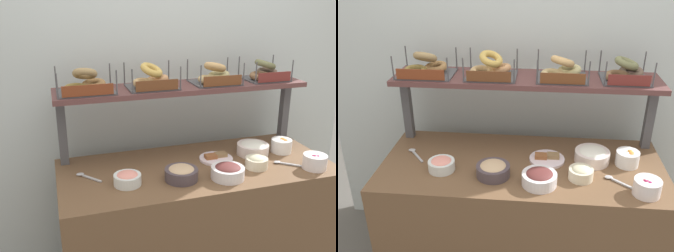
{
  "view_description": "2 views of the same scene",
  "coord_description": "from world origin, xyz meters",
  "views": [
    {
      "loc": [
        -0.78,
        -1.93,
        1.81
      ],
      "look_at": [
        -0.16,
        0.07,
        1.09
      ],
      "focal_mm": 41.18,
      "sensor_mm": 36.0,
      "label": 1
    },
    {
      "loc": [
        0.09,
        -1.84,
        1.99
      ],
      "look_at": [
        -0.1,
        0.05,
        1.06
      ],
      "focal_mm": 40.13,
      "sensor_mm": 36.0,
      "label": 2
    }
  ],
  "objects": [
    {
      "name": "bowl_fruit_salad",
      "position": [
        0.6,
        0.04,
        0.9
      ],
      "size": [
        0.13,
        0.13,
        0.09
      ],
      "color": "white",
      "rests_on": "deli_counter"
    },
    {
      "name": "shelf_riser_left",
      "position": [
        -0.74,
        0.27,
        1.05
      ],
      "size": [
        0.05,
        0.05,
        0.4
      ],
      "primitive_type": "cube",
      "color": "#4C4C51",
      "rests_on": "deli_counter"
    },
    {
      "name": "bowl_beet_salad",
      "position": [
        0.64,
        -0.23,
        0.89
      ],
      "size": [
        0.14,
        0.14,
        0.09
      ],
      "color": "white",
      "rests_on": "deli_counter"
    },
    {
      "name": "back_wall",
      "position": [
        0.0,
        0.55,
        1.2
      ],
      "size": [
        2.81,
        0.06,
        2.4
      ],
      "primitive_type": "cube",
      "color": "silver",
      "rests_on": "ground_plane"
    },
    {
      "name": "upper_shelf",
      "position": [
        0.0,
        0.27,
        1.26
      ],
      "size": [
        1.57,
        0.32,
        0.03
      ],
      "primitive_type": "cube",
      "color": "brown",
      "rests_on": "shelf_riser_left"
    },
    {
      "name": "bagel_basket_poppy",
      "position": [
        0.56,
        0.26,
        1.33
      ],
      "size": [
        0.27,
        0.25,
        0.14
      ],
      "color": "#4C4C51",
      "rests_on": "upper_shelf"
    },
    {
      "name": "deli_counter",
      "position": [
        0.0,
        0.0,
        0.42
      ],
      "size": [
        1.61,
        0.7,
        0.85
      ],
      "primitive_type": "cube",
      "color": "brown",
      "rests_on": "ground_plane"
    },
    {
      "name": "bagel_basket_plain",
      "position": [
        0.2,
        0.26,
        1.33
      ],
      "size": [
        0.29,
        0.25,
        0.15
      ],
      "color": "#4C4C51",
      "rests_on": "upper_shelf"
    },
    {
      "name": "serving_plate_white",
      "position": [
        0.14,
        0.05,
        0.86
      ],
      "size": [
        0.2,
        0.2,
        0.04
      ],
      "color": "white",
      "rests_on": "deli_counter"
    },
    {
      "name": "bowl_chocolate_spread",
      "position": [
        0.1,
        -0.2,
        0.89
      ],
      "size": [
        0.18,
        0.18,
        0.08
      ],
      "color": "white",
      "rests_on": "deli_counter"
    },
    {
      "name": "shelf_riser_right",
      "position": [
        0.74,
        0.27,
        1.05
      ],
      "size": [
        0.05,
        0.05,
        0.4
      ],
      "primitive_type": "cube",
      "color": "#4C4C51",
      "rests_on": "deli_counter"
    },
    {
      "name": "bowl_cream_cheese",
      "position": [
        0.4,
        0.06,
        0.89
      ],
      "size": [
        0.2,
        0.2,
        0.09
      ],
      "color": "white",
      "rests_on": "deli_counter"
    },
    {
      "name": "bowl_hummus",
      "position": [
        -0.15,
        -0.14,
        0.89
      ],
      "size": [
        0.18,
        0.18,
        0.08
      ],
      "color": "#4B3F46",
      "rests_on": "deli_counter"
    },
    {
      "name": "bagel_basket_everything",
      "position": [
        -0.59,
        0.25,
        1.33
      ],
      "size": [
        0.33,
        0.26,
        0.16
      ],
      "color": "#4C4C51",
      "rests_on": "upper_shelf"
    },
    {
      "name": "bagel_basket_sesame",
      "position": [
        -0.21,
        0.25,
        1.33
      ],
      "size": [
        0.3,
        0.26,
        0.16
      ],
      "color": "#4C4C51",
      "rests_on": "upper_shelf"
    },
    {
      "name": "bowl_lox_spread",
      "position": [
        -0.44,
        -0.11,
        0.89
      ],
      "size": [
        0.15,
        0.15,
        0.07
      ],
      "color": "white",
      "rests_on": "deli_counter"
    },
    {
      "name": "serving_spoon_by_edge",
      "position": [
        -0.65,
        0.05,
        0.86
      ],
      "size": [
        0.13,
        0.14,
        0.01
      ],
      "color": "#B7B7BC",
      "rests_on": "deli_counter"
    },
    {
      "name": "bowl_potato_salad",
      "position": [
        0.32,
        -0.12,
        0.89
      ],
      "size": [
        0.13,
        0.13,
        0.08
      ],
      "color": "beige",
      "rests_on": "deli_counter"
    },
    {
      "name": "serving_spoon_near_plate",
      "position": [
        0.5,
        -0.13,
        0.86
      ],
      "size": [
        0.15,
        0.12,
        0.01
      ],
      "color": "#B7B7BC",
      "rests_on": "deli_counter"
    }
  ]
}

